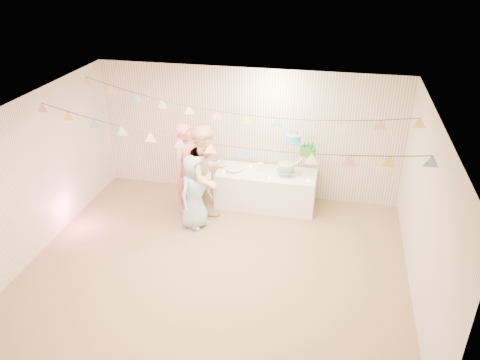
% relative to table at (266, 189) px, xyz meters
% --- Properties ---
extents(floor, '(6.00, 6.00, 0.00)m').
position_rel_table_xyz_m(floor, '(-0.45, -2.03, -0.36)').
color(floor, olive).
rests_on(floor, ground).
extents(ceiling, '(6.00, 6.00, 0.00)m').
position_rel_table_xyz_m(ceiling, '(-0.45, -2.03, 2.24)').
color(ceiling, white).
rests_on(ceiling, ground).
extents(back_wall, '(6.00, 6.00, 0.00)m').
position_rel_table_xyz_m(back_wall, '(-0.45, 0.47, 0.94)').
color(back_wall, silver).
rests_on(back_wall, ground).
extents(front_wall, '(6.00, 6.00, 0.00)m').
position_rel_table_xyz_m(front_wall, '(-0.45, -4.53, 0.94)').
color(front_wall, silver).
rests_on(front_wall, ground).
extents(left_wall, '(5.00, 5.00, 0.00)m').
position_rel_table_xyz_m(left_wall, '(-3.45, -2.03, 0.94)').
color(left_wall, silver).
rests_on(left_wall, ground).
extents(right_wall, '(5.00, 5.00, 0.00)m').
position_rel_table_xyz_m(right_wall, '(2.55, -2.03, 0.94)').
color(right_wall, silver).
rests_on(right_wall, ground).
extents(table, '(1.91, 0.76, 0.72)m').
position_rel_table_xyz_m(table, '(0.00, 0.00, 0.00)').
color(table, white).
rests_on(table, floor).
extents(cake_stand, '(0.75, 0.44, 0.84)m').
position_rel_table_xyz_m(cake_stand, '(0.55, 0.05, 0.81)').
color(cake_stand, silver).
rests_on(cake_stand, table).
extents(cake_bottom, '(0.31, 0.31, 0.15)m').
position_rel_table_xyz_m(cake_bottom, '(0.40, -0.01, 0.48)').
color(cake_bottom, '#2BA4CA').
rests_on(cake_bottom, cake_stand).
extents(cake_middle, '(0.27, 0.27, 0.22)m').
position_rel_table_xyz_m(cake_middle, '(0.73, 0.14, 0.75)').
color(cake_middle, '#208B1E').
rests_on(cake_middle, cake_stand).
extents(cake_top_tier, '(0.25, 0.25, 0.19)m').
position_rel_table_xyz_m(cake_top_tier, '(0.49, 0.02, 1.02)').
color(cake_top_tier, '#4AA6EA').
rests_on(cake_top_tier, cake_stand).
extents(platter, '(0.31, 0.31, 0.02)m').
position_rel_table_xyz_m(platter, '(-0.63, -0.05, 0.40)').
color(platter, white).
rests_on(platter, table).
extents(posy, '(0.16, 0.16, 0.18)m').
position_rel_table_xyz_m(posy, '(-0.13, 0.05, 0.48)').
color(posy, white).
rests_on(posy, table).
extents(person_adult_a, '(0.65, 0.76, 1.77)m').
position_rel_table_xyz_m(person_adult_a, '(-1.41, -0.49, 0.53)').
color(person_adult_a, '#C6686E').
rests_on(person_adult_a, floor).
extents(person_adult_b, '(1.06, 1.15, 1.89)m').
position_rel_table_xyz_m(person_adult_b, '(-0.95, -0.81, 0.59)').
color(person_adult_b, '#DBB187').
rests_on(person_adult_b, floor).
extents(person_child, '(0.71, 0.82, 1.41)m').
position_rel_table_xyz_m(person_child, '(-1.12, -0.99, 0.35)').
color(person_child, '#91B6CD').
rests_on(person_child, floor).
extents(bunting_back, '(5.60, 1.10, 0.40)m').
position_rel_table_xyz_m(bunting_back, '(-0.45, -0.93, 1.99)').
color(bunting_back, pink).
rests_on(bunting_back, ceiling).
extents(bunting_front, '(5.60, 0.90, 0.36)m').
position_rel_table_xyz_m(bunting_front, '(-0.45, -2.23, 1.96)').
color(bunting_front, '#72A5E5').
rests_on(bunting_front, ceiling).
extents(tealight_0, '(0.04, 0.04, 0.03)m').
position_rel_table_xyz_m(tealight_0, '(-0.80, -0.15, 0.37)').
color(tealight_0, '#FFD88C').
rests_on(tealight_0, table).
extents(tealight_1, '(0.04, 0.04, 0.03)m').
position_rel_table_xyz_m(tealight_1, '(-0.35, 0.18, 0.37)').
color(tealight_1, '#FFD88C').
rests_on(tealight_1, table).
extents(tealight_2, '(0.04, 0.04, 0.03)m').
position_rel_table_xyz_m(tealight_2, '(0.10, -0.22, 0.37)').
color(tealight_2, '#FFD88C').
rests_on(tealight_2, table).
extents(tealight_3, '(0.04, 0.04, 0.03)m').
position_rel_table_xyz_m(tealight_3, '(0.35, 0.22, 0.37)').
color(tealight_3, '#FFD88C').
rests_on(tealight_3, table).
extents(tealight_4, '(0.04, 0.04, 0.03)m').
position_rel_table_xyz_m(tealight_4, '(0.82, -0.18, 0.37)').
color(tealight_4, '#FFD88C').
rests_on(tealight_4, table).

